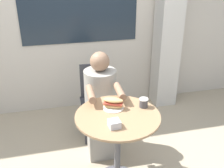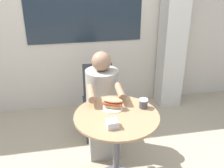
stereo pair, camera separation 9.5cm
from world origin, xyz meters
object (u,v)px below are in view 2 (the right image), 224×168
at_px(diner_chair, 98,93).
at_px(drink_cup, 143,103).
at_px(seated_diner, 103,110).
at_px(cafe_table, 116,134).
at_px(sandwich_on_plate, 113,104).

height_order(diner_chair, drink_cup, diner_chair).
height_order(seated_diner, drink_cup, seated_diner).
bearing_deg(seated_diner, diner_chair, -88.53).
bearing_deg(cafe_table, seated_diner, 93.66).
relative_size(cafe_table, seated_diner, 0.66).
xyz_separation_m(seated_diner, drink_cup, (0.30, -0.48, 0.31)).
distance_m(cafe_table, sandwich_on_plate, 0.28).
bearing_deg(drink_cup, seated_diner, 122.01).
bearing_deg(seated_diner, cafe_table, 95.99).
distance_m(cafe_table, diner_chair, 0.90).
bearing_deg(cafe_table, sandwich_on_plate, 94.80).
height_order(cafe_table, diner_chair, diner_chair).
distance_m(cafe_table, drink_cup, 0.37).
bearing_deg(diner_chair, drink_cup, 111.87).
relative_size(sandwich_on_plate, drink_cup, 2.34).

